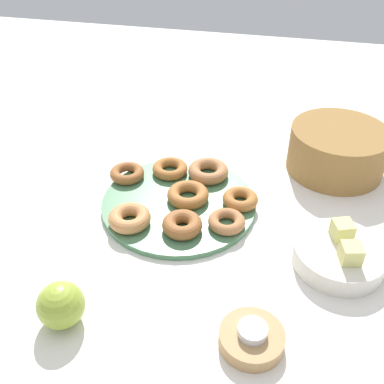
% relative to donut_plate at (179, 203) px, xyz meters
% --- Properties ---
extents(ground_plane, '(2.40, 2.40, 0.00)m').
position_rel_donut_plate_xyz_m(ground_plane, '(0.00, 0.00, -0.01)').
color(ground_plane, white).
extents(donut_plate, '(0.34, 0.34, 0.01)m').
position_rel_donut_plate_xyz_m(donut_plate, '(0.00, 0.00, 0.00)').
color(donut_plate, '#4C7F56').
rests_on(donut_plate, ground_plane).
extents(donut_0, '(0.10, 0.10, 0.03)m').
position_rel_donut_plate_xyz_m(donut_0, '(0.09, 0.03, 0.02)').
color(donut_0, '#995B2D').
rests_on(donut_0, donut_plate).
extents(donut_1, '(0.13, 0.13, 0.03)m').
position_rel_donut_plate_xyz_m(donut_1, '(-0.01, 0.02, 0.02)').
color(donut_1, '#AD6B33').
rests_on(donut_1, donut_plate).
extents(donut_2, '(0.09, 0.09, 0.02)m').
position_rel_donut_plate_xyz_m(donut_2, '(0.06, 0.12, 0.02)').
color(donut_2, '#B27547').
rests_on(donut_2, donut_plate).
extents(donut_3, '(0.11, 0.11, 0.02)m').
position_rel_donut_plate_xyz_m(donut_3, '(-0.02, 0.13, 0.02)').
color(donut_3, '#AD6B33').
rests_on(donut_3, donut_plate).
extents(donut_4, '(0.09, 0.09, 0.03)m').
position_rel_donut_plate_xyz_m(donut_4, '(0.10, -0.08, 0.02)').
color(donut_4, '#C6844C').
rests_on(donut_4, donut_plate).
extents(donut_5, '(0.12, 0.12, 0.02)m').
position_rel_donut_plate_xyz_m(donut_5, '(-0.10, -0.05, 0.02)').
color(donut_5, '#AD6B33').
rests_on(donut_5, donut_plate).
extents(donut_6, '(0.08, 0.08, 0.02)m').
position_rel_donut_plate_xyz_m(donut_6, '(-0.06, -0.14, 0.02)').
color(donut_6, '#995B2D').
rests_on(donut_6, donut_plate).
extents(donut_7, '(0.11, 0.11, 0.03)m').
position_rel_donut_plate_xyz_m(donut_7, '(-0.11, 0.04, 0.02)').
color(donut_7, '#B27547').
rests_on(donut_7, donut_plate).
extents(candle_holder, '(0.11, 0.11, 0.03)m').
position_rel_donut_plate_xyz_m(candle_holder, '(0.32, 0.20, 0.01)').
color(candle_holder, tan).
rests_on(candle_holder, ground_plane).
extents(tealight, '(0.05, 0.05, 0.01)m').
position_rel_donut_plate_xyz_m(tealight, '(0.32, 0.20, 0.03)').
color(tealight, silver).
rests_on(tealight, candle_holder).
extents(basket, '(0.24, 0.24, 0.11)m').
position_rel_donut_plate_xyz_m(basket, '(-0.23, 0.34, 0.05)').
color(basket, olive).
rests_on(basket, ground_plane).
extents(fruit_bowl, '(0.17, 0.17, 0.04)m').
position_rel_donut_plate_xyz_m(fruit_bowl, '(0.10, 0.34, 0.01)').
color(fruit_bowl, silver).
rests_on(fruit_bowl, ground_plane).
extents(melon_chunk_left, '(0.05, 0.05, 0.04)m').
position_rel_donut_plate_xyz_m(melon_chunk_left, '(0.07, 0.34, 0.05)').
color(melon_chunk_left, '#DBD67A').
rests_on(melon_chunk_left, fruit_bowl).
extents(melon_chunk_right, '(0.04, 0.04, 0.04)m').
position_rel_donut_plate_xyz_m(melon_chunk_right, '(0.13, 0.35, 0.05)').
color(melon_chunk_right, '#DBD67A').
rests_on(melon_chunk_right, fruit_bowl).
extents(apple, '(0.08, 0.08, 0.08)m').
position_rel_donut_plate_xyz_m(apple, '(0.34, -0.11, 0.03)').
color(apple, '#93AD38').
rests_on(apple, ground_plane).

